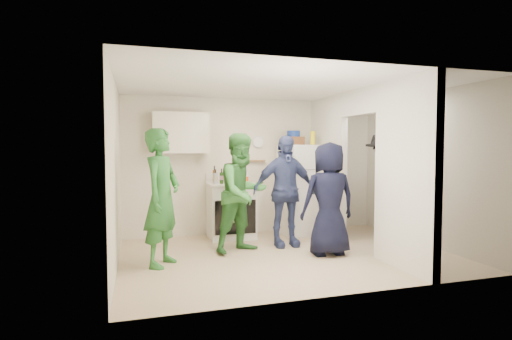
{
  "coord_description": "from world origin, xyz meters",
  "views": [
    {
      "loc": [
        -2.13,
        -5.48,
        1.59
      ],
      "look_at": [
        -0.37,
        0.4,
        1.25
      ],
      "focal_mm": 28.0,
      "sensor_mm": 36.0,
      "label": 1
    }
  ],
  "objects_px": {
    "person_green_left": "(162,197)",
    "wicker_basket": "(293,141)",
    "yellow_cup_stack_top": "(313,138)",
    "stove": "(231,210)",
    "person_navy": "(329,199)",
    "blue_bowl": "(293,134)",
    "person_green_center": "(243,193)",
    "fridge": "(299,189)",
    "person_denim": "(284,191)",
    "person_nook": "(386,186)"
  },
  "relations": [
    {
      "from": "person_green_left",
      "to": "wicker_basket",
      "type": "bearing_deg",
      "value": -29.9
    },
    {
      "from": "yellow_cup_stack_top",
      "to": "stove",
      "type": "bearing_deg",
      "value": 175.08
    },
    {
      "from": "stove",
      "to": "yellow_cup_stack_top",
      "type": "relative_size",
      "value": 3.89
    },
    {
      "from": "stove",
      "to": "person_green_left",
      "type": "distance_m",
      "value": 1.92
    },
    {
      "from": "person_green_left",
      "to": "person_navy",
      "type": "relative_size",
      "value": 1.11
    },
    {
      "from": "blue_bowl",
      "to": "person_green_left",
      "type": "relative_size",
      "value": 0.13
    },
    {
      "from": "person_green_center",
      "to": "yellow_cup_stack_top",
      "type": "bearing_deg",
      "value": 5.63
    },
    {
      "from": "fridge",
      "to": "wicker_basket",
      "type": "bearing_deg",
      "value": 153.43
    },
    {
      "from": "person_denim",
      "to": "person_nook",
      "type": "xyz_separation_m",
      "value": [
        1.83,
        -0.09,
        0.04
      ]
    },
    {
      "from": "person_green_center",
      "to": "person_denim",
      "type": "distance_m",
      "value": 0.76
    },
    {
      "from": "person_navy",
      "to": "person_green_left",
      "type": "bearing_deg",
      "value": -1.88
    },
    {
      "from": "person_denim",
      "to": "wicker_basket",
      "type": "bearing_deg",
      "value": 60.25
    },
    {
      "from": "blue_bowl",
      "to": "yellow_cup_stack_top",
      "type": "bearing_deg",
      "value": -25.11
    },
    {
      "from": "person_green_center",
      "to": "person_nook",
      "type": "bearing_deg",
      "value": -21.79
    },
    {
      "from": "wicker_basket",
      "to": "person_denim",
      "type": "distance_m",
      "value": 1.29
    },
    {
      "from": "person_denim",
      "to": "person_navy",
      "type": "relative_size",
      "value": 1.07
    },
    {
      "from": "blue_bowl",
      "to": "person_navy",
      "type": "bearing_deg",
      "value": -92.24
    },
    {
      "from": "blue_bowl",
      "to": "person_nook",
      "type": "xyz_separation_m",
      "value": [
        1.34,
        -0.94,
        -0.91
      ]
    },
    {
      "from": "person_nook",
      "to": "blue_bowl",
      "type": "bearing_deg",
      "value": -95.56
    },
    {
      "from": "yellow_cup_stack_top",
      "to": "person_navy",
      "type": "xyz_separation_m",
      "value": [
        -0.38,
        -1.4,
        -0.93
      ]
    },
    {
      "from": "fridge",
      "to": "yellow_cup_stack_top",
      "type": "relative_size",
      "value": 6.59
    },
    {
      "from": "wicker_basket",
      "to": "blue_bowl",
      "type": "distance_m",
      "value": 0.13
    },
    {
      "from": "person_green_center",
      "to": "person_nook",
      "type": "relative_size",
      "value": 0.97
    },
    {
      "from": "blue_bowl",
      "to": "person_green_center",
      "type": "bearing_deg",
      "value": -140.68
    },
    {
      "from": "blue_bowl",
      "to": "person_green_left",
      "type": "height_order",
      "value": "blue_bowl"
    },
    {
      "from": "stove",
      "to": "wicker_basket",
      "type": "xyz_separation_m",
      "value": [
        1.19,
        0.02,
        1.23
      ]
    },
    {
      "from": "blue_bowl",
      "to": "wicker_basket",
      "type": "bearing_deg",
      "value": 0.0
    },
    {
      "from": "stove",
      "to": "fridge",
      "type": "xyz_separation_m",
      "value": [
        1.29,
        -0.03,
        0.34
      ]
    },
    {
      "from": "yellow_cup_stack_top",
      "to": "person_denim",
      "type": "bearing_deg",
      "value": -139.22
    },
    {
      "from": "wicker_basket",
      "to": "person_green_left",
      "type": "relative_size",
      "value": 0.19
    },
    {
      "from": "person_green_left",
      "to": "person_navy",
      "type": "height_order",
      "value": "person_green_left"
    },
    {
      "from": "person_nook",
      "to": "wicker_basket",
      "type": "bearing_deg",
      "value": -95.56
    },
    {
      "from": "blue_bowl",
      "to": "person_green_center",
      "type": "relative_size",
      "value": 0.13
    },
    {
      "from": "wicker_basket",
      "to": "person_nook",
      "type": "bearing_deg",
      "value": -35.13
    },
    {
      "from": "person_green_center",
      "to": "person_denim",
      "type": "height_order",
      "value": "person_green_center"
    },
    {
      "from": "stove",
      "to": "fridge",
      "type": "distance_m",
      "value": 1.33
    },
    {
      "from": "wicker_basket",
      "to": "yellow_cup_stack_top",
      "type": "xyz_separation_m",
      "value": [
        0.32,
        -0.15,
        0.05
      ]
    },
    {
      "from": "person_nook",
      "to": "fridge",
      "type": "bearing_deg",
      "value": -96.19
    },
    {
      "from": "stove",
      "to": "person_navy",
      "type": "height_order",
      "value": "person_navy"
    },
    {
      "from": "person_green_left",
      "to": "fridge",
      "type": "bearing_deg",
      "value": -31.74
    },
    {
      "from": "fridge",
      "to": "person_green_center",
      "type": "height_order",
      "value": "person_green_center"
    },
    {
      "from": "fridge",
      "to": "person_denim",
      "type": "height_order",
      "value": "person_denim"
    },
    {
      "from": "stove",
      "to": "person_denim",
      "type": "xyz_separation_m",
      "value": [
        0.69,
        -0.83,
        0.41
      ]
    },
    {
      "from": "person_navy",
      "to": "person_green_center",
      "type": "bearing_deg",
      "value": -22.9
    },
    {
      "from": "fridge",
      "to": "stove",
      "type": "bearing_deg",
      "value": 178.67
    },
    {
      "from": "person_green_left",
      "to": "yellow_cup_stack_top",
      "type": "bearing_deg",
      "value": -35.33
    },
    {
      "from": "yellow_cup_stack_top",
      "to": "person_green_center",
      "type": "xyz_separation_m",
      "value": [
        -1.56,
        -0.86,
        -0.87
      ]
    },
    {
      "from": "wicker_basket",
      "to": "person_green_left",
      "type": "bearing_deg",
      "value": -150.41
    },
    {
      "from": "fridge",
      "to": "person_green_left",
      "type": "bearing_deg",
      "value": -152.25
    },
    {
      "from": "yellow_cup_stack_top",
      "to": "blue_bowl",
      "type": "bearing_deg",
      "value": 154.89
    }
  ]
}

